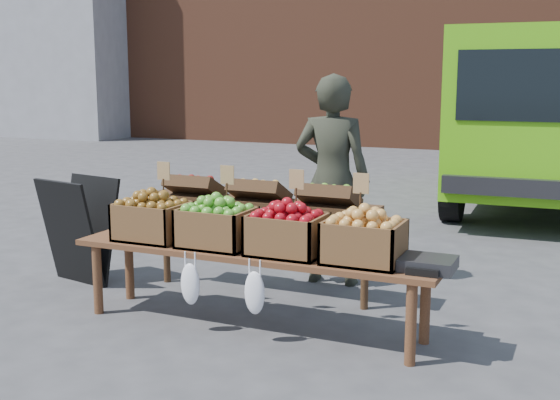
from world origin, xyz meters
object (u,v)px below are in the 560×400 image
at_px(crate_red_apples, 287,234).
at_px(vendor, 332,180).
at_px(crate_green_apples, 364,242).
at_px(chalkboard_sign, 79,230).
at_px(display_bench, 251,289).
at_px(back_table, 259,233).
at_px(weighing_scale, 428,264).
at_px(delivery_van, 549,122).
at_px(crate_russet_pears, 217,227).
at_px(crate_golden_apples, 152,221).

bearing_deg(crate_red_apples, vendor, 96.21).
xyz_separation_m(vendor, crate_green_apples, (0.69, -1.30, -0.19)).
height_order(chalkboard_sign, crate_red_apples, chalkboard_sign).
bearing_deg(display_bench, back_table, 111.45).
bearing_deg(weighing_scale, delivery_van, 86.85).
relative_size(vendor, crate_green_apples, 3.61).
bearing_deg(back_table, vendor, 54.25).
bearing_deg(vendor, weighing_scale, 125.30).
height_order(delivery_van, back_table, delivery_van).
distance_m(back_table, display_bench, 0.81).
height_order(display_bench, crate_red_apples, crate_red_apples).
bearing_deg(crate_russet_pears, delivery_van, 72.97).
height_order(vendor, display_bench, vendor).
bearing_deg(vendor, crate_russet_pears, 67.15).
height_order(crate_golden_apples, weighing_scale, crate_golden_apples).
bearing_deg(display_bench, crate_russet_pears, 180.00).
bearing_deg(crate_green_apples, weighing_scale, 0.00).
distance_m(delivery_van, back_table, 5.70).
bearing_deg(chalkboard_sign, display_bench, -1.03).
relative_size(chalkboard_sign, crate_red_apples, 1.87).
xyz_separation_m(crate_golden_apples, crate_red_apples, (1.10, 0.00, 0.00)).
xyz_separation_m(display_bench, crate_red_apples, (0.28, 0.00, 0.42)).
distance_m(crate_golden_apples, weighing_scale, 2.08).
distance_m(display_bench, weighing_scale, 1.29).
relative_size(crate_russet_pears, weighing_scale, 1.47).
xyz_separation_m(vendor, crate_golden_apples, (-0.96, -1.30, -0.19)).
distance_m(chalkboard_sign, back_table, 1.62).
height_order(delivery_van, vendor, delivery_van).
bearing_deg(crate_green_apples, delivery_van, 82.87).
xyz_separation_m(back_table, crate_russet_pears, (0.01, -0.72, 0.19)).
distance_m(vendor, display_bench, 1.44).
bearing_deg(crate_golden_apples, delivery_van, 68.35).
distance_m(delivery_van, crate_green_apples, 6.13).
xyz_separation_m(vendor, back_table, (-0.42, -0.58, -0.38)).
bearing_deg(crate_golden_apples, chalkboard_sign, 158.42).
bearing_deg(delivery_van, back_table, -111.33).
distance_m(crate_golden_apples, crate_russet_pears, 0.55).
xyz_separation_m(delivery_van, crate_golden_apples, (-2.41, -6.07, -0.46)).
height_order(chalkboard_sign, display_bench, chalkboard_sign).
height_order(display_bench, crate_golden_apples, crate_golden_apples).
height_order(chalkboard_sign, weighing_scale, chalkboard_sign).
xyz_separation_m(chalkboard_sign, crate_red_apples, (2.15, -0.41, 0.24)).
distance_m(chalkboard_sign, weighing_scale, 3.15).
height_order(vendor, crate_golden_apples, vendor).
height_order(vendor, chalkboard_sign, vendor).
distance_m(vendor, crate_russet_pears, 1.38).
distance_m(vendor, crate_red_apples, 1.32).
height_order(crate_russet_pears, crate_green_apples, same).
height_order(back_table, crate_russet_pears, back_table).
bearing_deg(weighing_scale, crate_russet_pears, 180.00).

